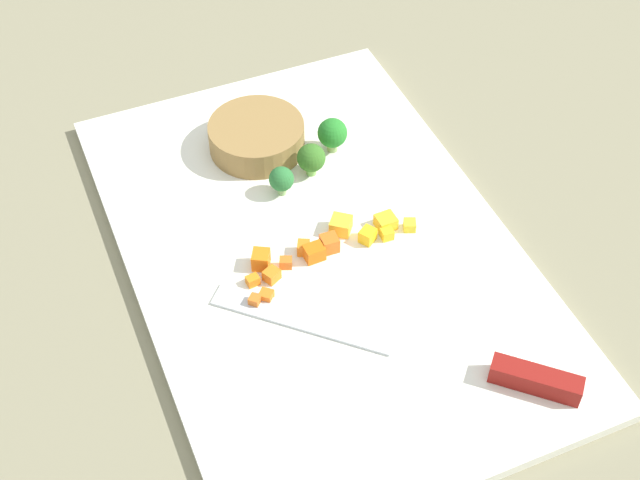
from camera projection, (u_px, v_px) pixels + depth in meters
The scene contains 21 objects.
ground_plane at pixel (320, 255), 0.86m from camera, with size 4.00×4.00×0.00m, color gray.
cutting_board at pixel (320, 251), 0.86m from camera, with size 0.54×0.35×0.01m, color white.
prep_bowl at pixel (257, 136), 0.94m from camera, with size 0.10×0.10×0.03m, color olive.
chef_knife at pixel (460, 360), 0.76m from camera, with size 0.24×0.26×0.02m.
carrot_dice_0 at pixel (286, 263), 0.83m from camera, with size 0.01×0.01×0.01m, color orange.
carrot_dice_1 at pixel (262, 261), 0.83m from camera, with size 0.02×0.02×0.02m, color orange.
carrot_dice_2 at pixel (314, 252), 0.84m from camera, with size 0.02×0.01×0.02m, color orange.
carrot_dice_3 at pixel (253, 280), 0.82m from camera, with size 0.01×0.01×0.01m, color orange.
carrot_dice_4 at pixel (272, 275), 0.82m from camera, with size 0.01×0.01×0.01m, color orange.
carrot_dice_5 at pixel (266, 296), 0.81m from camera, with size 0.01×0.01×0.01m, color orange.
carrot_dice_6 at pixel (255, 301), 0.80m from camera, with size 0.01×0.01×0.01m, color orange.
carrot_dice_7 at pixel (329, 243), 0.85m from camera, with size 0.02×0.02×0.02m, color orange.
carrot_dice_8 at pixel (304, 249), 0.84m from camera, with size 0.01×0.01×0.01m, color orange.
pepper_dice_0 at pixel (410, 225), 0.87m from camera, with size 0.01×0.01×0.01m, color yellow.
pepper_dice_1 at pixel (341, 225), 0.86m from camera, with size 0.02×0.02×0.02m, color yellow.
pepper_dice_2 at pixel (386, 222), 0.87m from camera, with size 0.02×0.02×0.01m, color yellow.
pepper_dice_3 at pixel (368, 236), 0.85m from camera, with size 0.01×0.01×0.01m, color yellow.
pepper_dice_4 at pixel (386, 233), 0.86m from camera, with size 0.01×0.01×0.01m, color yellow.
broccoli_floret_0 at pixel (281, 180), 0.89m from camera, with size 0.03×0.03×0.03m.
broccoli_floret_1 at pixel (311, 158), 0.91m from camera, with size 0.03×0.03×0.04m.
broccoli_floret_2 at pixel (332, 134), 0.93m from camera, with size 0.03×0.03×0.04m.
Camera 1 is at (-0.53, 0.22, 0.65)m, focal length 50.17 mm.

